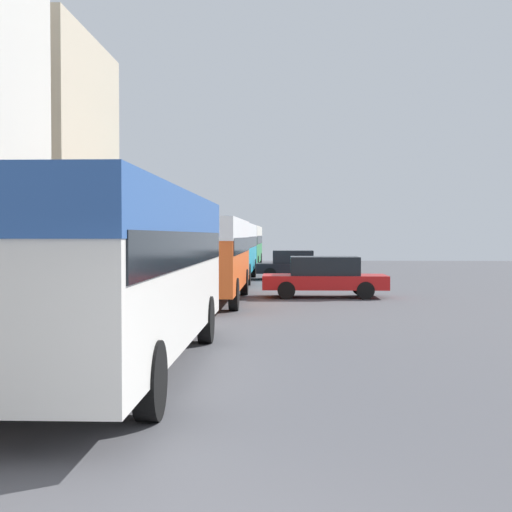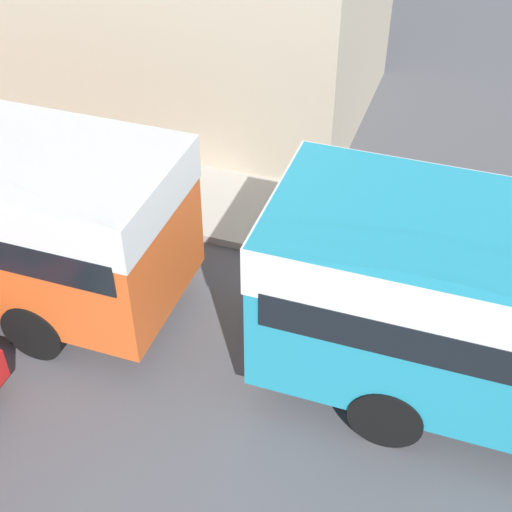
{
  "view_description": "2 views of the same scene",
  "coord_description": "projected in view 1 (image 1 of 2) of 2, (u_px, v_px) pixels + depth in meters",
  "views": [
    {
      "loc": [
        0.85,
        -4.43,
        2.3
      ],
      "look_at": [
        -0.29,
        24.97,
        1.44
      ],
      "focal_mm": 50.0,
      "sensor_mm": 36.0,
      "label": 1
    },
    {
      "loc": [
        5.34,
        28.42,
        8.04
      ],
      "look_at": [
        -1.86,
        25.96,
        1.8
      ],
      "focal_mm": 50.0,
      "sensor_mm": 36.0,
      "label": 2
    }
  ],
  "objects": [
    {
      "name": "building_far_terrace",
      "position": [
        17.0,
        168.0,
        26.68
      ],
      "size": [
        5.89,
        7.99,
        9.65
      ],
      "color": "#BCAD93",
      "rests_on": "ground_plane"
    },
    {
      "name": "bus_lead",
      "position": [
        119.0,
        255.0,
        11.99
      ],
      "size": [
        2.51,
        10.31,
        3.02
      ],
      "color": "silver",
      "rests_on": "ground_plane"
    },
    {
      "name": "bus_following",
      "position": [
        207.0,
        248.0,
        24.55
      ],
      "size": [
        2.52,
        9.29,
        2.84
      ],
      "color": "#EA5B23",
      "rests_on": "ground_plane"
    },
    {
      "name": "bus_third_in_line",
      "position": [
        227.0,
        244.0,
        35.81
      ],
      "size": [
        2.67,
        10.28,
        2.86
      ],
      "color": "teal",
      "rests_on": "ground_plane"
    },
    {
      "name": "bus_rear",
      "position": [
        242.0,
        241.0,
        48.27
      ],
      "size": [
        2.5,
        10.2,
        2.9
      ],
      "color": "#2D8447",
      "rests_on": "ground_plane"
    },
    {
      "name": "car_crossing",
      "position": [
        324.0,
        276.0,
        26.37
      ],
      "size": [
        4.57,
        1.95,
        1.51
      ],
      "rotation": [
        0.0,
        0.0,
        -1.57
      ],
      "color": "red",
      "rests_on": "ground_plane"
    },
    {
      "name": "car_far_curb",
      "position": [
        293.0,
        264.0,
        37.27
      ],
      "size": [
        3.81,
        1.87,
        1.5
      ],
      "rotation": [
        0.0,
        0.0,
        1.57
      ],
      "color": "black",
      "rests_on": "ground_plane"
    },
    {
      "name": "pedestrian_near_curb",
      "position": [
        196.0,
        256.0,
        44.25
      ],
      "size": [
        0.41,
        0.41,
        1.64
      ],
      "color": "#232838",
      "rests_on": "sidewalk"
    }
  ]
}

